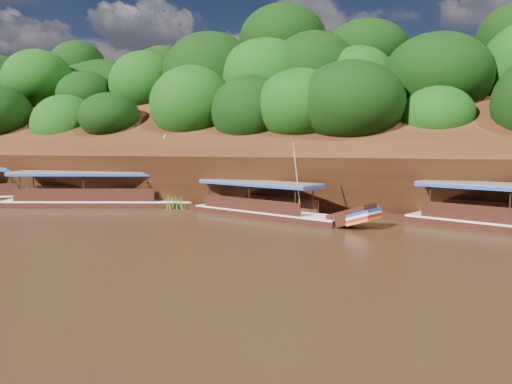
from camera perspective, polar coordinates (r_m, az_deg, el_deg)
ground at (r=24.32m, az=-3.90°, el=-5.37°), size 160.00×160.00×0.00m
riverbank at (r=45.83m, az=6.74°, el=2.13°), size 120.00×30.06×19.40m
boat_1 at (r=30.86m, az=2.18°, el=-2.08°), size 12.52×6.53×5.05m
boat_2 at (r=37.93m, az=-16.11°, el=-0.74°), size 16.30×6.91×5.77m
reeds at (r=34.30m, az=-3.42°, el=-0.78°), size 50.87×2.54×1.82m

